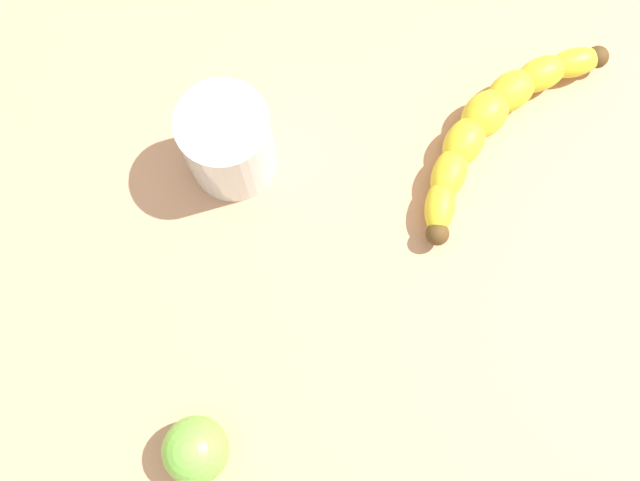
# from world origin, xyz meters

# --- Properties ---
(wooden_tabletop) EXTENTS (1.20, 1.20, 0.03)m
(wooden_tabletop) POSITION_xyz_m (0.00, 0.00, 0.01)
(wooden_tabletop) COLOR tan
(wooden_tabletop) RESTS_ON ground
(banana) EXTENTS (0.20, 0.15, 0.04)m
(banana) POSITION_xyz_m (0.18, 0.06, 0.05)
(banana) COLOR yellow
(banana) RESTS_ON wooden_tabletop
(smoothie_glass) EXTENTS (0.07, 0.07, 0.09)m
(smoothie_glass) POSITION_xyz_m (-0.05, 0.08, 0.07)
(smoothie_glass) COLOR silver
(smoothie_glass) RESTS_ON wooden_tabletop
(lime_fruit) EXTENTS (0.05, 0.05, 0.05)m
(lime_fruit) POSITION_xyz_m (-0.12, -0.15, 0.06)
(lime_fruit) COLOR #75C142
(lime_fruit) RESTS_ON wooden_tabletop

